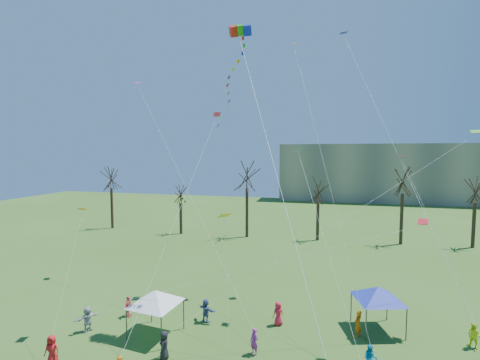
% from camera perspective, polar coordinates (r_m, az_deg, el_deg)
% --- Properties ---
extents(distant_building, '(60.00, 14.00, 15.00)m').
position_cam_1_polar(distant_building, '(97.44, 25.09, 1.14)').
color(distant_building, gray).
rests_on(distant_building, ground).
extents(bare_tree_row, '(70.11, 7.63, 11.50)m').
position_cam_1_polar(bare_tree_row, '(49.31, 11.16, -1.63)').
color(bare_tree_row, black).
rests_on(bare_tree_row, ground).
extents(big_box_kite, '(4.66, 7.80, 24.56)m').
position_cam_1_polar(big_box_kite, '(24.25, -0.85, 16.17)').
color(big_box_kite, red).
rests_on(big_box_kite, ground).
extents(canopy_tent_white, '(4.20, 4.20, 3.17)m').
position_cam_1_polar(canopy_tent_white, '(24.95, -14.21, -18.81)').
color(canopy_tent_white, '#3F3F44').
rests_on(canopy_tent_white, ground).
extents(canopy_tent_blue, '(4.06, 4.06, 3.16)m').
position_cam_1_polar(canopy_tent_blue, '(26.70, 22.48, -17.44)').
color(canopy_tent_blue, '#3F3F44').
rests_on(canopy_tent_blue, ground).
extents(festival_crowd, '(26.68, 10.93, 1.84)m').
position_cam_1_polar(festival_crowd, '(22.63, 3.34, -26.47)').
color(festival_crowd, red).
rests_on(festival_crowd, ground).
extents(small_kites_aloft, '(30.26, 17.67, 33.76)m').
position_cam_1_polar(small_kites_aloft, '(25.30, 6.44, 6.45)').
color(small_kites_aloft, orange).
rests_on(small_kites_aloft, ground).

